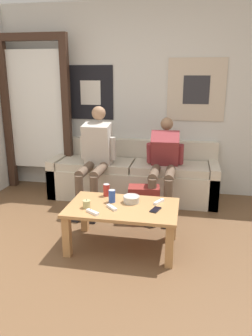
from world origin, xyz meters
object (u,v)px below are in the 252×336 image
object	(u,v)px
person_seated_adult	(95,154)
game_controller_far_center	(92,212)
backpack	(144,204)
game_controller_near_right	(112,207)
coffee_table	(123,213)
game_controller_near_left	(159,202)
cell_phone	(155,210)
ceramic_bowl	(131,199)
drink_can_red	(107,190)
drink_can_blue	(112,196)
person_seated_teen	(164,161)
couch	(133,177)
pillar_candle	(87,204)

from	to	relation	value
person_seated_adult	game_controller_far_center	size ratio (longest dim) A/B	8.95
backpack	game_controller_near_right	bearing A→B (deg)	-105.18
coffee_table	game_controller_near_left	xyz separation A→B (m)	(0.33, 0.15, 0.09)
cell_phone	ceramic_bowl	bearing A→B (deg)	149.75
drink_can_red	cell_phone	distance (m)	0.60
drink_can_blue	cell_phone	world-z (taller)	drink_can_blue
backpack	ceramic_bowl	bearing A→B (deg)	-95.10
backpack	game_controller_near_left	distance (m)	0.61
person_seated_adult	cell_phone	bearing A→B (deg)	-50.18
person_seated_teen	drink_can_blue	size ratio (longest dim) A/B	8.81
couch	game_controller_near_right	distance (m)	1.46
pillar_candle	ceramic_bowl	bearing A→B (deg)	28.01
ceramic_bowl	person_seated_teen	bearing A→B (deg)	76.33
couch	backpack	bearing A→B (deg)	-71.16
person_seated_adult	pillar_candle	distance (m)	1.14
game_controller_near_left	couch	bearing A→B (deg)	110.54
cell_phone	drink_can_blue	bearing A→B (deg)	164.69
person_seated_adult	drink_can_red	world-z (taller)	person_seated_adult
person_seated_teen	game_controller_near_left	xyz separation A→B (m)	(0.03, -0.92, -0.17)
person_seated_adult	backpack	distance (m)	0.88
drink_can_blue	game_controller_near_left	xyz separation A→B (m)	(0.45, 0.06, -0.05)
game_controller_far_center	cell_phone	distance (m)	0.58
cell_phone	game_controller_near_right	bearing A→B (deg)	-174.02
pillar_candle	game_controller_near_left	world-z (taller)	pillar_candle
person_seated_teen	game_controller_near_right	world-z (taller)	person_seated_teen
person_seated_teen	game_controller_far_center	distance (m)	1.39
coffee_table	drink_can_blue	bearing A→B (deg)	145.68
person_seated_adult	drink_can_blue	world-z (taller)	person_seated_adult
pillar_candle	game_controller_near_left	xyz separation A→B (m)	(0.65, 0.24, -0.02)
person_seated_teen	coffee_table	bearing A→B (deg)	-105.61
backpack	ceramic_bowl	distance (m)	0.62
person_seated_teen	backpack	bearing A→B (deg)	-114.34
backpack	game_controller_near_right	xyz separation A→B (m)	(-0.20, -0.74, 0.25)
pillar_candle	backpack	bearing A→B (deg)	59.96
game_controller_far_center	game_controller_near_right	bearing A→B (deg)	43.00
drink_can_red	game_controller_far_center	xyz separation A→B (m)	(-0.02, -0.45, -0.05)
backpack	game_controller_far_center	size ratio (longest dim) A/B	2.87
game_controller_near_left	game_controller_far_center	size ratio (longest dim) A/B	1.03
game_controller_near_right	game_controller_far_center	distance (m)	0.20
coffee_table	ceramic_bowl	bearing A→B (deg)	59.27
game_controller_near_right	person_seated_adult	bearing A→B (deg)	113.22
coffee_table	pillar_candle	distance (m)	0.35
ceramic_bowl	drink_can_blue	size ratio (longest dim) A/B	1.31
coffee_table	cell_phone	size ratio (longest dim) A/B	6.98
pillar_candle	coffee_table	bearing A→B (deg)	16.67
coffee_table	ceramic_bowl	distance (m)	0.17
coffee_table	drink_can_red	bearing A→B (deg)	131.96
pillar_candle	game_controller_near_right	xyz separation A→B (m)	(0.24, 0.02, -0.02)
person_seated_teen	game_controller_far_center	xyz separation A→B (m)	(-0.53, -1.28, -0.17)
drink_can_red	cell_phone	bearing A→B (deg)	-27.50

